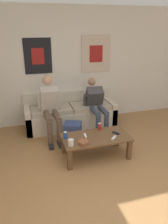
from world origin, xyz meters
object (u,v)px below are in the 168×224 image
(cell_phone, at_px, (116,133))
(person_seated_adult, at_px, (50,105))
(pillar_candle, at_px, (71,143))
(game_controller_near_right, at_px, (85,135))
(drink_can_blue, at_px, (65,135))
(ceramic_bowl, at_px, (83,142))
(drink_can_red, at_px, (100,126))
(coffee_table, at_px, (96,140))
(backpack, at_px, (73,133))
(couch, at_px, (70,114))
(person_seated_teen, at_px, (96,103))
(game_controller_near_left, at_px, (114,138))

(cell_phone, bearing_deg, person_seated_adult, 134.77)
(pillar_candle, relative_size, game_controller_near_right, 0.80)
(drink_can_blue, relative_size, game_controller_near_right, 0.84)
(ceramic_bowl, height_order, drink_can_red, drink_can_red)
(person_seated_adult, bearing_deg, coffee_table, -58.78)
(pillar_candle, bearing_deg, backpack, 74.48)
(cell_phone, bearing_deg, drink_can_blue, 176.33)
(couch, relative_size, cell_phone, 13.23)
(person_seated_adult, xyz_separation_m, drink_can_blue, (0.10, -0.94, -0.22))
(drink_can_blue, relative_size, cell_phone, 0.82)
(person_seated_teen, distance_m, cell_phone, 1.04)
(ceramic_bowl, distance_m, cell_phone, 0.68)
(couch, distance_m, pillar_candle, 1.58)
(backpack, height_order, ceramic_bowl, ceramic_bowl)
(coffee_table, relative_size, ceramic_bowl, 6.74)
(drink_can_blue, distance_m, game_controller_near_left, 0.81)
(pillar_candle, xyz_separation_m, cell_phone, (0.85, 0.19, -0.05))
(pillar_candle, relative_size, cell_phone, 0.78)
(backpack, xyz_separation_m, game_controller_near_left, (0.52, -0.78, 0.21))
(pillar_candle, relative_size, drink_can_blue, 0.95)
(coffee_table, xyz_separation_m, game_controller_near_right, (-0.17, 0.07, 0.08))
(drink_can_red, distance_m, game_controller_near_left, 0.40)
(backpack, bearing_deg, person_seated_teen, 32.84)
(ceramic_bowl, relative_size, game_controller_near_left, 1.32)
(couch, relative_size, game_controller_near_right, 13.56)
(drink_can_red, bearing_deg, ceramic_bowl, -135.71)
(couch, xyz_separation_m, coffee_table, (0.13, -1.36, 0.05))
(game_controller_near_right, bearing_deg, coffee_table, -21.11)
(backpack, height_order, game_controller_near_left, game_controller_near_left)
(game_controller_near_left, relative_size, cell_phone, 0.85)
(drink_can_red, xyz_separation_m, game_controller_near_right, (-0.32, -0.17, -0.05))
(game_controller_near_right, bearing_deg, pillar_candle, -142.35)
(drink_can_red, relative_size, game_controller_near_left, 0.97)
(couch, height_order, drink_can_red, couch)
(cell_phone, bearing_deg, game_controller_near_right, 174.73)
(drink_can_blue, distance_m, game_controller_near_right, 0.34)
(person_seated_teen, relative_size, pillar_candle, 9.22)
(pillar_candle, height_order, cell_phone, pillar_candle)
(person_seated_teen, xyz_separation_m, game_controller_near_left, (-0.10, -1.18, -0.20))
(drink_can_blue, bearing_deg, drink_can_red, 13.53)
(coffee_table, bearing_deg, couch, 95.27)
(coffee_table, xyz_separation_m, person_seated_teen, (0.36, 1.03, 0.28))
(ceramic_bowl, height_order, game_controller_near_left, ceramic_bowl)
(person_seated_adult, bearing_deg, backpack, -45.96)
(coffee_table, xyz_separation_m, drink_can_blue, (-0.51, 0.07, 0.13))
(coffee_table, xyz_separation_m, game_controller_near_left, (0.27, -0.15, 0.08))
(ceramic_bowl, height_order, pillar_candle, pillar_candle)
(person_seated_adult, relative_size, game_controller_near_right, 8.34)
(pillar_candle, relative_size, game_controller_near_left, 0.92)
(person_seated_teen, distance_m, game_controller_near_left, 1.20)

